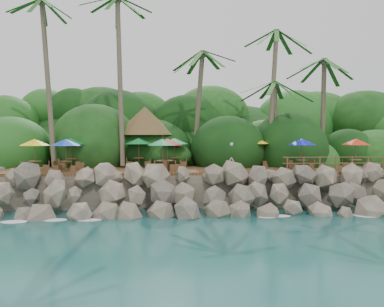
{
  "coord_description": "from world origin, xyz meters",
  "views": [
    {
      "loc": [
        -2.19,
        -23.62,
        4.96
      ],
      "look_at": [
        0.0,
        6.0,
        3.4
      ],
      "focal_mm": 39.64,
      "sensor_mm": 36.0,
      "label": 1
    }
  ],
  "objects": [
    {
      "name": "railing",
      "position": [
        9.43,
        3.65,
        2.91
      ],
      "size": [
        7.2,
        0.1,
        1.0
      ],
      "color": "brown",
      "rests_on": "terrace"
    },
    {
      "name": "land_base",
      "position": [
        0.0,
        16.0,
        1.05
      ],
      "size": [
        32.0,
        25.2,
        2.1
      ],
      "primitive_type": "cube",
      "color": "gray",
      "rests_on": "ground"
    },
    {
      "name": "terrace",
      "position": [
        0.0,
        6.0,
        2.2
      ],
      "size": [
        26.0,
        5.0,
        0.2
      ],
      "primitive_type": "cube",
      "color": "brown",
      "rests_on": "land_base"
    },
    {
      "name": "palapa",
      "position": [
        -3.44,
        10.07,
        5.79
      ],
      "size": [
        4.72,
        4.72,
        4.6
      ],
      "color": "brown",
      "rests_on": "ground"
    },
    {
      "name": "dining_clusters",
      "position": [
        -1.27,
        5.67,
        4.1
      ],
      "size": [
        23.53,
        5.2,
        2.17
      ],
      "color": "brown",
      "rests_on": "terrace"
    },
    {
      "name": "waiter",
      "position": [
        2.82,
        6.16,
        3.24
      ],
      "size": [
        0.76,
        0.57,
        1.87
      ],
      "primitive_type": "imported",
      "rotation": [
        0.0,
        0.0,
        2.94
      ],
      "color": "silver",
      "rests_on": "terrace"
    },
    {
      "name": "seawall",
      "position": [
        0.0,
        2.0,
        1.15
      ],
      "size": [
        29.0,
        4.0,
        2.3
      ],
      "primitive_type": null,
      "color": "gray",
      "rests_on": "ground"
    },
    {
      "name": "jungle_hill",
      "position": [
        0.0,
        23.5,
        0.0
      ],
      "size": [
        44.8,
        28.0,
        15.4
      ],
      "primitive_type": "ellipsoid",
      "color": "#143811",
      "rests_on": "ground"
    },
    {
      "name": "foam_line",
      "position": [
        0.0,
        0.3,
        0.03
      ],
      "size": [
        25.2,
        0.8,
        0.06
      ],
      "color": "white",
      "rests_on": "ground"
    },
    {
      "name": "ground",
      "position": [
        0.0,
        0.0,
        0.0
      ],
      "size": [
        140.0,
        140.0,
        0.0
      ],
      "primitive_type": "plane",
      "color": "#19514F",
      "rests_on": "ground"
    },
    {
      "name": "palms",
      "position": [
        1.43,
        8.8,
        12.18
      ],
      "size": [
        26.89,
        6.96,
        14.25
      ],
      "color": "brown",
      "rests_on": "ground"
    },
    {
      "name": "jungle_foliage",
      "position": [
        0.0,
        15.0,
        0.0
      ],
      "size": [
        44.0,
        16.0,
        12.0
      ],
      "primitive_type": null,
      "color": "#143811",
      "rests_on": "ground"
    }
  ]
}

